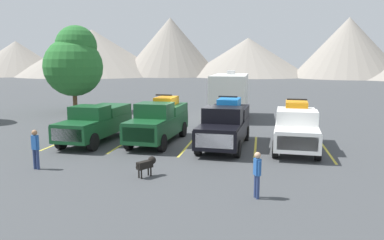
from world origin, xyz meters
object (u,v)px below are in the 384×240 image
camper_trailer_a (230,93)px  dog (147,163)px  pickup_truck_b (159,120)px  pickup_truck_c (225,124)px  person_b (35,147)px  pickup_truck_d (296,127)px  person_a (257,172)px  pickup_truck_a (96,122)px

camper_trailer_a → dog: 15.87m
pickup_truck_b → pickup_truck_c: 3.74m
pickup_truck_c → dog: 6.40m
pickup_truck_c → person_b: pickup_truck_c is taller
pickup_truck_d → pickup_truck_c: bearing=-179.6°
pickup_truck_c → pickup_truck_b: bearing=173.8°
pickup_truck_c → pickup_truck_d: 3.64m
person_b → pickup_truck_d: bearing=27.6°
person_b → dog: size_ratio=1.98×
pickup_truck_c → person_b: (-7.37, -5.74, -0.22)m
camper_trailer_a → person_b: 17.02m
pickup_truck_b → person_a: bearing=-55.4°
pickup_truck_c → camper_trailer_a: 9.88m
person_a → person_b: 9.30m
pickup_truck_c → person_a: 7.73m
pickup_truck_d → dog: bearing=-136.2°
pickup_truck_d → person_b: 12.43m
person_a → camper_trailer_a: bearing=97.6°
pickup_truck_a → camper_trailer_a: 11.98m
pickup_truck_a → pickup_truck_b: pickup_truck_b is taller
pickup_truck_d → dog: 8.53m
person_a → pickup_truck_b: bearing=124.6°
pickup_truck_a → pickup_truck_d: size_ratio=1.04×
pickup_truck_c → pickup_truck_a: bearing=-179.0°
dog → person_b: bearing=178.5°
pickup_truck_c → camper_trailer_a: (-0.57, 9.83, 0.77)m
pickup_truck_d → camper_trailer_a: camper_trailer_a is taller
pickup_truck_a → camper_trailer_a: camper_trailer_a is taller
person_a → pickup_truck_d: bearing=76.0°
person_a → dog: (-4.25, 1.66, -0.38)m
dog → pickup_truck_d: bearing=43.8°
pickup_truck_c → pickup_truck_d: bearing=0.4°
pickup_truck_a → person_a: bearing=-39.6°
person_a → person_b: size_ratio=0.93×
camper_trailer_a → person_b: bearing=-113.6°
pickup_truck_b → pickup_truck_c: bearing=-6.2°
camper_trailer_a → person_a: 17.54m
pickup_truck_c → person_a: pickup_truck_c is taller
pickup_truck_a → pickup_truck_c: pickup_truck_c is taller
pickup_truck_a → dog: bearing=-50.7°
person_a → person_b: bearing=169.0°
pickup_truck_a → camper_trailer_a: size_ratio=0.78×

